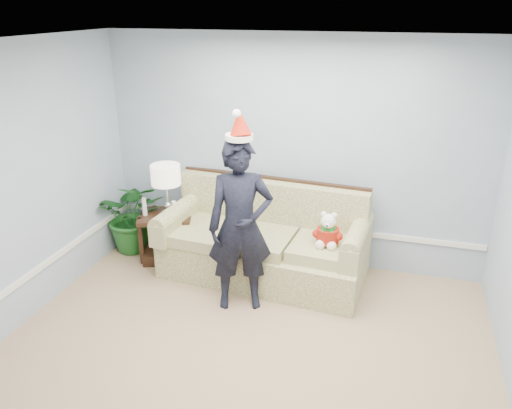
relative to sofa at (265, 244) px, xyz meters
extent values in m
cube|color=tan|center=(0.19, -2.02, -0.39)|extent=(4.50, 5.00, 0.02)
cube|color=white|center=(0.19, -2.02, 2.33)|extent=(4.50, 5.00, 0.02)
cube|color=#9DB5C9|center=(0.19, 0.49, 0.97)|extent=(4.50, 0.02, 2.70)
cube|color=white|center=(0.19, 0.46, 0.07)|extent=(4.48, 0.03, 0.06)
cube|color=brown|center=(0.00, -0.07, -0.16)|extent=(2.37, 1.17, 0.44)
cube|color=brown|center=(-0.71, -0.12, 0.12)|extent=(0.74, 0.84, 0.13)
cube|color=brown|center=(0.00, -0.12, 0.12)|extent=(0.74, 0.84, 0.13)
cube|color=brown|center=(0.71, -0.12, 0.12)|extent=(0.74, 0.84, 0.13)
cube|color=brown|center=(0.00, 0.31, 0.36)|extent=(2.31, 0.41, 0.61)
cube|color=black|center=(0.00, 0.38, 0.67)|extent=(2.30, 0.25, 0.05)
cube|color=brown|center=(-1.05, -0.07, 0.19)|extent=(0.28, 1.00, 0.26)
cube|color=brown|center=(1.05, -0.07, 0.19)|extent=(0.28, 1.00, 0.26)
cube|color=#331912|center=(-1.25, 0.02, 0.20)|extent=(0.76, 0.69, 0.05)
cube|color=#331912|center=(-1.25, 0.02, -0.31)|extent=(0.68, 0.62, 0.14)
cube|color=#331912|center=(-1.50, -0.18, -0.08)|extent=(0.06, 0.06, 0.60)
cube|color=#331912|center=(-1.00, -0.18, -0.08)|extent=(0.06, 0.06, 0.60)
cube|color=#331912|center=(-1.50, 0.22, -0.08)|extent=(0.06, 0.06, 0.60)
cube|color=#331912|center=(-1.00, 0.22, -0.08)|extent=(0.06, 0.06, 0.60)
cylinder|color=silver|center=(-1.22, 0.03, 0.24)|extent=(0.16, 0.16, 0.03)
sphere|color=silver|center=(-1.22, 0.03, 0.33)|extent=(0.10, 0.10, 0.10)
cylinder|color=silver|center=(-1.22, 0.03, 0.48)|extent=(0.03, 0.03, 0.35)
cylinder|color=white|center=(-1.22, 0.03, 0.72)|extent=(0.35, 0.35, 0.24)
cylinder|color=silver|center=(-1.47, -0.08, 0.28)|extent=(0.06, 0.06, 0.12)
cylinder|color=white|center=(-1.47, -0.08, 0.39)|extent=(0.05, 0.05, 0.10)
cylinder|color=silver|center=(-1.08, -0.08, 0.28)|extent=(0.06, 0.06, 0.12)
cylinder|color=white|center=(-1.08, -0.08, 0.39)|extent=(0.05, 0.05, 0.10)
imported|color=#1A571E|center=(-1.76, 0.15, 0.09)|extent=(1.02, 0.94, 0.95)
imported|color=black|center=(-0.07, -0.69, 0.52)|extent=(0.76, 0.63, 1.80)
cylinder|color=white|center=(-0.07, -0.69, 1.43)|extent=(0.36, 0.36, 0.05)
cone|color=#AE2712|center=(-0.07, -0.66, 1.56)|extent=(0.33, 0.35, 0.30)
sphere|color=white|center=(-0.07, -0.75, 1.67)|extent=(0.08, 0.08, 0.08)
sphere|color=white|center=(0.75, -0.19, 0.30)|extent=(0.22, 0.22, 0.22)
cylinder|color=#AE2712|center=(0.75, -0.19, 0.30)|extent=(0.24, 0.24, 0.16)
cylinder|color=#176C24|center=(0.75, -0.19, 0.39)|extent=(0.16, 0.16, 0.03)
sphere|color=white|center=(0.69, -0.29, 0.23)|extent=(0.10, 0.10, 0.10)
sphere|color=white|center=(0.81, -0.29, 0.23)|extent=(0.10, 0.10, 0.10)
sphere|color=white|center=(0.75, -0.20, 0.47)|extent=(0.16, 0.16, 0.16)
sphere|color=black|center=(0.75, -0.29, 0.45)|extent=(0.02, 0.02, 0.02)
sphere|color=white|center=(0.69, -0.19, 0.54)|extent=(0.06, 0.06, 0.06)
sphere|color=white|center=(0.80, -0.19, 0.54)|extent=(0.06, 0.06, 0.06)
camera|label=1|loc=(1.35, -5.00, 2.60)|focal=35.00mm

